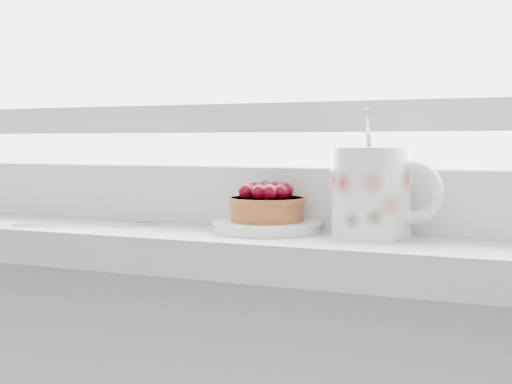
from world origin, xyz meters
The scene contains 4 objects.
saucer centered at (0.00, 1.90, 0.95)m, with size 0.12×0.12×0.01m, color white.
raspberry_tart centered at (0.00, 1.90, 0.97)m, with size 0.09×0.09×0.04m.
floral_mug centered at (0.13, 1.90, 0.99)m, with size 0.13×0.10×0.14m.
fork centered at (-0.22, 1.87, 0.94)m, with size 0.15×0.11×0.00m.
Camera 1 is at (0.31, 1.16, 1.04)m, focal length 50.00 mm.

